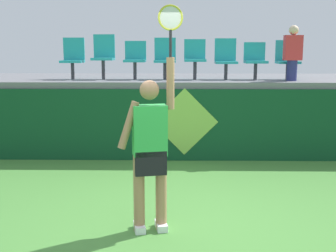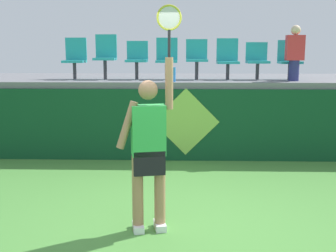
{
  "view_description": "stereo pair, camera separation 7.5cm",
  "coord_description": "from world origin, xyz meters",
  "px_view_note": "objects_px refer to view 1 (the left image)",
  "views": [
    {
      "loc": [
        -0.07,
        -4.94,
        2.11
      ],
      "look_at": [
        -0.18,
        1.12,
        1.02
      ],
      "focal_mm": 46.31,
      "sensor_mm": 36.0,
      "label": 1
    },
    {
      "loc": [
        0.01,
        -4.94,
        2.11
      ],
      "look_at": [
        -0.18,
        1.12,
        1.02
      ],
      "focal_mm": 46.31,
      "sensor_mm": 36.0,
      "label": 2
    }
  ],
  "objects_px": {
    "tennis_player": "(150,147)",
    "stadium_chair_1": "(104,54)",
    "stadium_chair_5": "(226,58)",
    "stadium_chair_3": "(165,57)",
    "water_bottle": "(172,75)",
    "stadium_chair_6": "(255,59)",
    "stadium_chair_4": "(195,57)",
    "stadium_chair_0": "(73,57)",
    "stadium_chair_2": "(135,58)",
    "spectator_0": "(293,52)",
    "stadium_chair_7": "(287,58)"
  },
  "relations": [
    {
      "from": "tennis_player",
      "to": "stadium_chair_1",
      "type": "xyz_separation_m",
      "value": [
        -1.21,
        4.2,
        0.99
      ]
    },
    {
      "from": "stadium_chair_1",
      "to": "stadium_chair_5",
      "type": "height_order",
      "value": "stadium_chair_1"
    },
    {
      "from": "stadium_chair_3",
      "to": "stadium_chair_5",
      "type": "bearing_deg",
      "value": 0.06
    },
    {
      "from": "water_bottle",
      "to": "stadium_chair_3",
      "type": "bearing_deg",
      "value": 102.32
    },
    {
      "from": "tennis_player",
      "to": "stadium_chair_1",
      "type": "relative_size",
      "value": 2.82
    },
    {
      "from": "tennis_player",
      "to": "stadium_chair_6",
      "type": "xyz_separation_m",
      "value": [
        1.91,
        4.19,
        0.91
      ]
    },
    {
      "from": "tennis_player",
      "to": "stadium_chair_6",
      "type": "bearing_deg",
      "value": 65.49
    },
    {
      "from": "stadium_chair_4",
      "to": "water_bottle",
      "type": "bearing_deg",
      "value": -122.64
    },
    {
      "from": "stadium_chair_0",
      "to": "stadium_chair_5",
      "type": "xyz_separation_m",
      "value": [
        3.15,
        0.0,
        -0.02
      ]
    },
    {
      "from": "stadium_chair_0",
      "to": "stadium_chair_2",
      "type": "height_order",
      "value": "stadium_chair_0"
    },
    {
      "from": "water_bottle",
      "to": "stadium_chair_3",
      "type": "xyz_separation_m",
      "value": [
        -0.16,
        0.72,
        0.32
      ]
    },
    {
      "from": "stadium_chair_2",
      "to": "stadium_chair_6",
      "type": "bearing_deg",
      "value": -0.0
    },
    {
      "from": "stadium_chair_3",
      "to": "spectator_0",
      "type": "relative_size",
      "value": 0.79
    },
    {
      "from": "tennis_player",
      "to": "spectator_0",
      "type": "distance_m",
      "value": 4.69
    },
    {
      "from": "stadium_chair_6",
      "to": "stadium_chair_7",
      "type": "height_order",
      "value": "stadium_chair_7"
    },
    {
      "from": "stadium_chair_5",
      "to": "stadium_chair_7",
      "type": "distance_m",
      "value": 1.26
    },
    {
      "from": "stadium_chair_2",
      "to": "stadium_chair_7",
      "type": "distance_m",
      "value": 3.12
    },
    {
      "from": "stadium_chair_1",
      "to": "stadium_chair_2",
      "type": "bearing_deg",
      "value": -0.84
    },
    {
      "from": "stadium_chair_5",
      "to": "stadium_chair_4",
      "type": "bearing_deg",
      "value": -179.36
    },
    {
      "from": "stadium_chair_5",
      "to": "stadium_chair_6",
      "type": "xyz_separation_m",
      "value": [
        0.6,
        -0.01,
        -0.02
      ]
    },
    {
      "from": "stadium_chair_6",
      "to": "spectator_0",
      "type": "xyz_separation_m",
      "value": [
        0.65,
        -0.4,
        0.14
      ]
    },
    {
      "from": "stadium_chair_3",
      "to": "spectator_0",
      "type": "distance_m",
      "value": 2.54
    },
    {
      "from": "tennis_player",
      "to": "stadium_chair_3",
      "type": "relative_size",
      "value": 3.04
    },
    {
      "from": "stadium_chair_2",
      "to": "stadium_chair_3",
      "type": "height_order",
      "value": "stadium_chair_3"
    },
    {
      "from": "stadium_chair_2",
      "to": "stadium_chair_3",
      "type": "xyz_separation_m",
      "value": [
        0.62,
        0.01,
        0.02
      ]
    },
    {
      "from": "water_bottle",
      "to": "stadium_chair_5",
      "type": "xyz_separation_m",
      "value": [
        1.09,
        0.72,
        0.3
      ]
    },
    {
      "from": "stadium_chair_2",
      "to": "stadium_chair_6",
      "type": "height_order",
      "value": "stadium_chair_2"
    },
    {
      "from": "tennis_player",
      "to": "stadium_chair_0",
      "type": "xyz_separation_m",
      "value": [
        -1.85,
        4.2,
        0.94
      ]
    },
    {
      "from": "stadium_chair_6",
      "to": "spectator_0",
      "type": "distance_m",
      "value": 0.78
    },
    {
      "from": "water_bottle",
      "to": "stadium_chair_4",
      "type": "relative_size",
      "value": 0.34
    },
    {
      "from": "stadium_chair_4",
      "to": "stadium_chair_2",
      "type": "bearing_deg",
      "value": -179.88
    },
    {
      "from": "tennis_player",
      "to": "stadium_chair_5",
      "type": "xyz_separation_m",
      "value": [
        1.31,
        4.2,
        0.93
      ]
    },
    {
      "from": "tennis_player",
      "to": "stadium_chair_4",
      "type": "height_order",
      "value": "tennis_player"
    },
    {
      "from": "stadium_chair_2",
      "to": "stadium_chair_4",
      "type": "distance_m",
      "value": 1.23
    },
    {
      "from": "tennis_player",
      "to": "spectator_0",
      "type": "xyz_separation_m",
      "value": [
        2.56,
        3.79,
        1.04
      ]
    },
    {
      "from": "stadium_chair_3",
      "to": "stadium_chair_1",
      "type": "bearing_deg",
      "value": 179.95
    },
    {
      "from": "tennis_player",
      "to": "stadium_chair_4",
      "type": "distance_m",
      "value": 4.35
    },
    {
      "from": "stadium_chair_2",
      "to": "tennis_player",
      "type": "bearing_deg",
      "value": -82.43
    },
    {
      "from": "stadium_chair_7",
      "to": "spectator_0",
      "type": "bearing_deg",
      "value": -90.0
    },
    {
      "from": "stadium_chair_0",
      "to": "stadium_chair_7",
      "type": "xyz_separation_m",
      "value": [
        4.41,
        -0.0,
        -0.03
      ]
    },
    {
      "from": "tennis_player",
      "to": "stadium_chair_7",
      "type": "bearing_deg",
      "value": 58.58
    },
    {
      "from": "stadium_chair_2",
      "to": "stadium_chair_6",
      "type": "relative_size",
      "value": 1.04
    },
    {
      "from": "stadium_chair_4",
      "to": "stadium_chair_6",
      "type": "xyz_separation_m",
      "value": [
        1.24,
        -0.0,
        -0.04
      ]
    },
    {
      "from": "stadium_chair_7",
      "to": "stadium_chair_6",
      "type": "bearing_deg",
      "value": -179.49
    },
    {
      "from": "stadium_chair_5",
      "to": "stadium_chair_7",
      "type": "relative_size",
      "value": 1.05
    },
    {
      "from": "water_bottle",
      "to": "stadium_chair_3",
      "type": "height_order",
      "value": "stadium_chair_3"
    },
    {
      "from": "tennis_player",
      "to": "water_bottle",
      "type": "bearing_deg",
      "value": 86.45
    },
    {
      "from": "stadium_chair_5",
      "to": "spectator_0",
      "type": "bearing_deg",
      "value": -18.28
    },
    {
      "from": "stadium_chair_6",
      "to": "spectator_0",
      "type": "height_order",
      "value": "spectator_0"
    },
    {
      "from": "water_bottle",
      "to": "stadium_chair_1",
      "type": "bearing_deg",
      "value": 153.1
    }
  ]
}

